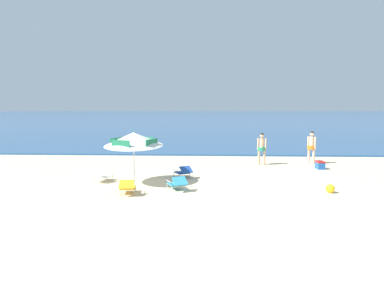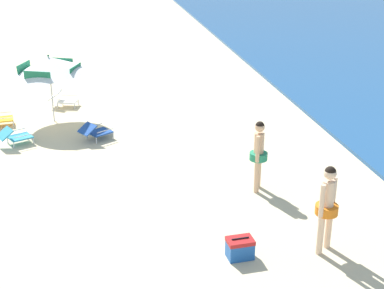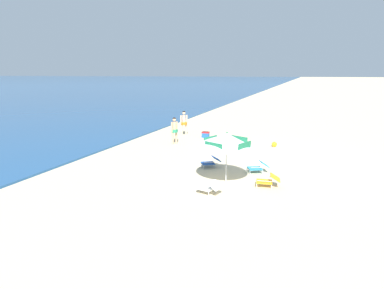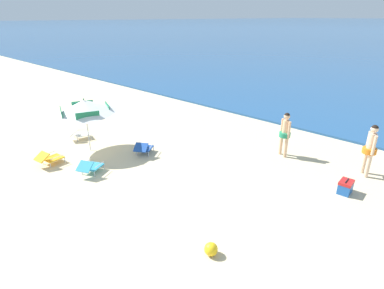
# 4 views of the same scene
# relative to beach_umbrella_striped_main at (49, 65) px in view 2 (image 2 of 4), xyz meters

# --- Properties ---
(beach_umbrella_striped_main) EXTENTS (2.34, 2.37, 2.13)m
(beach_umbrella_striped_main) POSITION_rel_beach_umbrella_striped_main_xyz_m (0.00, 0.00, 0.00)
(beach_umbrella_striped_main) COLOR silver
(beach_umbrella_striped_main) RESTS_ON ground
(lounge_chair_under_umbrella) EXTENTS (0.86, 1.03, 0.53)m
(lounge_chair_under_umbrella) POSITION_rel_beach_umbrella_striped_main_xyz_m (1.81, -1.01, -1.51)
(lounge_chair_under_umbrella) COLOR teal
(lounge_chair_under_umbrella) RESTS_ON ground
(lounge_chair_facing_sea) EXTENTS (0.74, 1.00, 0.53)m
(lounge_chair_facing_sea) POSITION_rel_beach_umbrella_striped_main_xyz_m (-1.40, 0.28, -1.51)
(lounge_chair_facing_sea) COLOR white
(lounge_chair_facing_sea) RESTS_ON ground
(lounge_chair_spare_folded) EXTENTS (0.91, 1.03, 0.52)m
(lounge_chair_spare_folded) POSITION_rel_beach_umbrella_striped_main_xyz_m (1.87, 1.21, -1.51)
(lounge_chair_spare_folded) COLOR #1E4799
(lounge_chair_spare_folded) RESTS_ON ground
(person_standing_near_shore) EXTENTS (0.43, 0.44, 1.77)m
(person_standing_near_shore) POSITION_rel_beach_umbrella_striped_main_xyz_m (8.56, 5.26, -0.76)
(person_standing_near_shore) COLOR beige
(person_standing_near_shore) RESTS_ON ground
(person_standing_beside) EXTENTS (0.47, 0.42, 1.70)m
(person_standing_beside) POSITION_rel_beach_umbrella_striped_main_xyz_m (5.81, 4.79, -0.80)
(person_standing_beside) COLOR #D8A87F
(person_standing_beside) RESTS_ON ground
(cooler_box) EXTENTS (0.38, 0.51, 0.43)m
(cooler_box) POSITION_rel_beach_umbrella_striped_main_xyz_m (8.49, 3.62, -1.58)
(cooler_box) COLOR #1E56A8
(cooler_box) RESTS_ON ground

